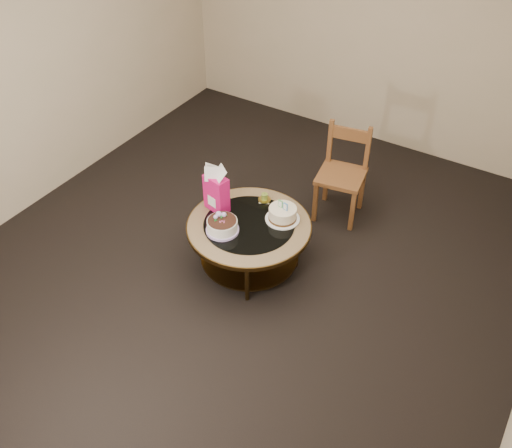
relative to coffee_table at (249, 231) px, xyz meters
The scene contains 8 objects.
ground 0.38m from the coffee_table, 164.05° to the left, with size 5.00×5.00×0.00m, color black.
room_walls 1.16m from the coffee_table, 164.05° to the left, with size 4.52×5.02×2.61m.
coffee_table is the anchor object (origin of this frame).
decorated_cake 0.26m from the coffee_table, 124.85° to the right, with size 0.26×0.26×0.15m.
cream_cake 0.31m from the coffee_table, 43.27° to the left, with size 0.28×0.28×0.18m.
gift_bag 0.44m from the coffee_table, behind, with size 0.23×0.18×0.41m.
pillar_candle 0.35m from the coffee_table, 98.83° to the left, with size 0.12×0.12×0.08m.
dining_chair 1.12m from the coffee_table, 72.91° to the left, with size 0.47×0.47×0.88m.
Camera 1 is at (1.92, -2.97, 3.42)m, focal length 40.00 mm.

